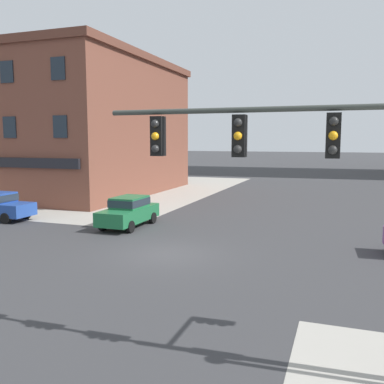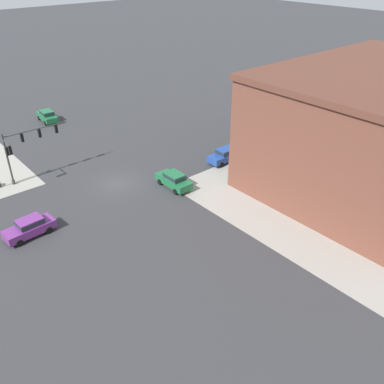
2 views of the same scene
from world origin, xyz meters
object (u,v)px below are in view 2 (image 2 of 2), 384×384
(traffic_signal_main, at_px, (22,147))
(car_main_southbound_near, at_px, (174,179))
(car_main_southbound_far, at_px, (225,155))
(car_main_northbound_near, at_px, (47,116))
(car_main_northbound_far, at_px, (30,227))
(car_cross_westbound, at_px, (254,115))

(traffic_signal_main, xyz_separation_m, car_main_southbound_near, (-11.29, 11.67, -3.09))
(traffic_signal_main, xyz_separation_m, car_main_southbound_far, (-19.80, 10.80, -3.09))
(car_main_northbound_near, height_order, car_main_southbound_far, same)
(traffic_signal_main, relative_size, car_main_northbound_far, 1.56)
(car_main_southbound_near, bearing_deg, car_cross_westbound, -159.92)
(car_main_southbound_near, bearing_deg, car_main_northbound_far, -5.49)
(car_main_southbound_far, xyz_separation_m, car_cross_westbound, (-12.74, -6.90, 0.00))
(car_main_northbound_near, bearing_deg, traffic_signal_main, 59.88)
(car_main_southbound_near, height_order, car_main_southbound_far, same)
(car_main_northbound_near, relative_size, car_cross_westbound, 1.02)
(traffic_signal_main, xyz_separation_m, car_main_northbound_near, (-9.21, -15.88, -3.09))
(traffic_signal_main, distance_m, car_main_northbound_far, 11.35)
(car_main_northbound_far, relative_size, car_main_southbound_far, 1.02)
(car_main_northbound_near, distance_m, car_cross_westbound, 30.58)
(car_main_northbound_near, height_order, car_main_northbound_far, same)
(car_main_northbound_near, height_order, car_cross_westbound, same)
(car_main_southbound_near, xyz_separation_m, car_main_southbound_far, (-8.51, -0.87, 0.00))
(traffic_signal_main, xyz_separation_m, car_main_northbound_far, (3.86, 10.21, -3.09))
(car_main_northbound_far, bearing_deg, car_main_southbound_near, 174.51)
(car_main_northbound_near, height_order, car_main_southbound_near, same)
(traffic_signal_main, bearing_deg, car_main_southbound_far, 151.39)
(car_main_southbound_far, bearing_deg, car_main_northbound_far, -1.41)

